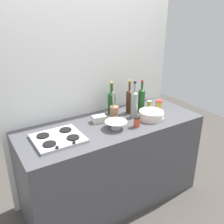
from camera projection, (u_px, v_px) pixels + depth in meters
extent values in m
plane|color=#47423D|center=(112.00, 197.00, 2.72)|extent=(6.00, 6.00, 0.00)
cube|color=#4C4C51|center=(112.00, 163.00, 2.55)|extent=(1.80, 0.70, 0.90)
cube|color=white|center=(93.00, 90.00, 2.58)|extent=(1.90, 0.06, 2.26)
cube|color=#B2B2B7|center=(58.00, 138.00, 2.07)|extent=(0.41, 0.37, 0.02)
cylinder|color=black|center=(49.00, 144.00, 1.95)|extent=(0.10, 0.10, 0.01)
cylinder|color=black|center=(73.00, 138.00, 2.05)|extent=(0.10, 0.10, 0.01)
cylinder|color=black|center=(43.00, 136.00, 2.08)|extent=(0.10, 0.10, 0.01)
cylinder|color=black|center=(65.00, 130.00, 2.18)|extent=(0.10, 0.10, 0.01)
cylinder|color=black|center=(57.00, 147.00, 1.90)|extent=(0.02, 0.02, 0.02)
cylinder|color=black|center=(74.00, 143.00, 1.97)|extent=(0.02, 0.02, 0.02)
cylinder|color=silver|center=(151.00, 118.00, 2.48)|extent=(0.24, 0.24, 0.01)
cylinder|color=silver|center=(152.00, 117.00, 2.47)|extent=(0.24, 0.24, 0.01)
cylinder|color=silver|center=(151.00, 116.00, 2.47)|extent=(0.24, 0.24, 0.01)
cylinder|color=silver|center=(151.00, 115.00, 2.46)|extent=(0.24, 0.24, 0.01)
cylinder|color=silver|center=(151.00, 114.00, 2.46)|extent=(0.24, 0.24, 0.01)
cylinder|color=silver|center=(152.00, 113.00, 2.45)|extent=(0.24, 0.24, 0.01)
cylinder|color=silver|center=(151.00, 112.00, 2.45)|extent=(0.24, 0.24, 0.01)
cylinder|color=#19471E|center=(141.00, 101.00, 2.63)|extent=(0.07, 0.07, 0.23)
cone|color=#19471E|center=(142.00, 90.00, 2.59)|extent=(0.07, 0.07, 0.03)
cylinder|color=#19471E|center=(142.00, 85.00, 2.57)|extent=(0.02, 0.02, 0.07)
cylinder|color=#B21E1E|center=(142.00, 81.00, 2.55)|extent=(0.03, 0.03, 0.02)
cylinder|color=#472314|center=(129.00, 102.00, 2.58)|extent=(0.06, 0.06, 0.23)
cone|color=#472314|center=(129.00, 91.00, 2.54)|extent=(0.06, 0.06, 0.02)
cylinder|color=#472314|center=(130.00, 86.00, 2.51)|extent=(0.02, 0.02, 0.09)
cylinder|color=gold|center=(130.00, 81.00, 2.50)|extent=(0.03, 0.03, 0.02)
cylinder|color=#19471E|center=(112.00, 104.00, 2.56)|extent=(0.08, 0.08, 0.21)
cone|color=#19471E|center=(112.00, 93.00, 2.52)|extent=(0.08, 0.08, 0.03)
cylinder|color=#19471E|center=(112.00, 88.00, 2.50)|extent=(0.03, 0.03, 0.09)
cylinder|color=gold|center=(112.00, 83.00, 2.48)|extent=(0.03, 0.03, 0.02)
cylinder|color=gray|center=(134.00, 106.00, 2.47)|extent=(0.07, 0.07, 0.25)
cone|color=gray|center=(135.00, 92.00, 2.42)|extent=(0.07, 0.07, 0.02)
cylinder|color=gray|center=(135.00, 87.00, 2.40)|extent=(0.02, 0.02, 0.08)
cylinder|color=black|center=(135.00, 82.00, 2.38)|extent=(0.03, 0.03, 0.02)
cylinder|color=white|center=(116.00, 128.00, 2.28)|extent=(0.09, 0.09, 0.01)
cone|color=white|center=(116.00, 124.00, 2.26)|extent=(0.21, 0.21, 0.06)
cube|color=silver|center=(99.00, 119.00, 2.40)|extent=(0.15, 0.11, 0.06)
cylinder|color=#996B4C|center=(114.00, 113.00, 2.45)|extent=(0.09, 0.09, 0.13)
cylinder|color=#B7B7B2|center=(113.00, 102.00, 2.43)|extent=(0.04, 0.04, 0.23)
cylinder|color=#B7B7B2|center=(114.00, 103.00, 2.40)|extent=(0.02, 0.03, 0.24)
cylinder|color=#997247|center=(113.00, 103.00, 2.43)|extent=(0.03, 0.05, 0.23)
cylinder|color=gold|center=(159.00, 106.00, 2.67)|extent=(0.07, 0.07, 0.10)
cylinder|color=red|center=(159.00, 101.00, 2.65)|extent=(0.07, 0.07, 0.01)
cylinder|color=gold|center=(149.00, 104.00, 2.77)|extent=(0.05, 0.05, 0.06)
cylinder|color=beige|center=(149.00, 101.00, 2.75)|extent=(0.05, 0.05, 0.01)
cylinder|color=#C64C2D|center=(137.00, 122.00, 2.29)|extent=(0.06, 0.06, 0.09)
cylinder|color=black|center=(137.00, 117.00, 2.28)|extent=(0.06, 0.06, 0.01)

